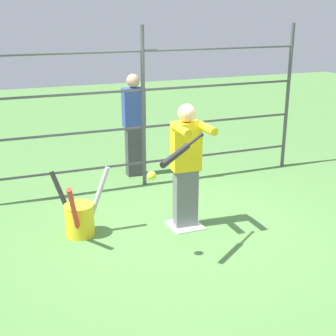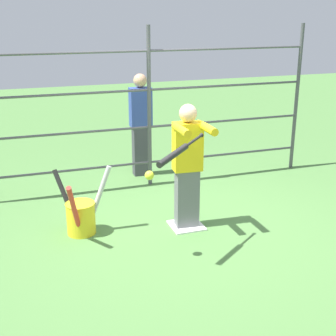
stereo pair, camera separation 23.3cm
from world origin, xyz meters
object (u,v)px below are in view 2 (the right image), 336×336
object	(u,v)px
baseball_bat_swinging	(177,153)
bystander_behind_fence	(141,124)
batter	(188,163)
softball_in_flight	(149,175)
bat_bucket	(81,216)

from	to	relation	value
baseball_bat_swinging	bystander_behind_fence	world-z (taller)	bystander_behind_fence
batter	softball_in_flight	size ratio (longest dim) A/B	16.30
softball_in_flight	bat_bucket	size ratio (longest dim) A/B	0.11
batter	bat_bucket	bearing A→B (deg)	-11.15
bat_bucket	bystander_behind_fence	distance (m)	2.34
batter	baseball_bat_swinging	bearing A→B (deg)	60.82
softball_in_flight	bat_bucket	world-z (taller)	softball_in_flight
baseball_bat_swinging	bat_bucket	xyz separation A→B (m)	(0.88, -0.98, -0.99)
baseball_bat_swinging	bystander_behind_fence	size ratio (longest dim) A/B	0.43
bat_bucket	bystander_behind_fence	xyz separation A→B (m)	(-1.29, -1.85, 0.63)
batter	baseball_bat_swinging	size ratio (longest dim) A/B	2.20
bat_bucket	bystander_behind_fence	bearing A→B (deg)	-124.93
batter	bystander_behind_fence	world-z (taller)	bystander_behind_fence
batter	bystander_behind_fence	distance (m)	2.10
batter	bystander_behind_fence	size ratio (longest dim) A/B	0.94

